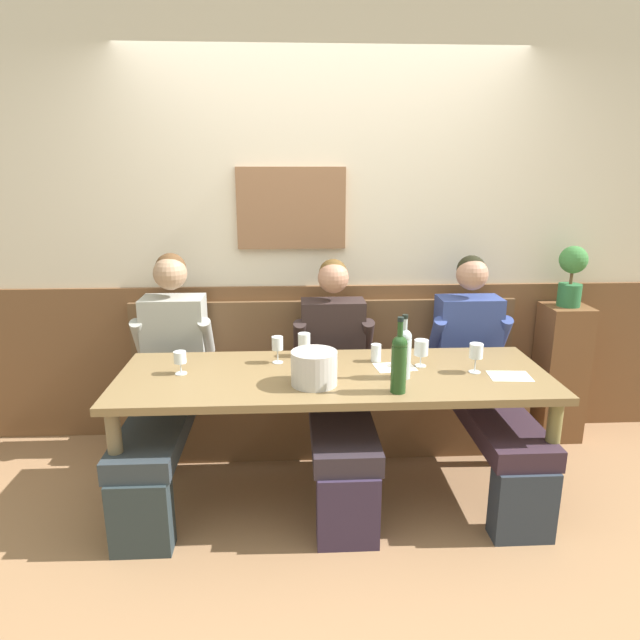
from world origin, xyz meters
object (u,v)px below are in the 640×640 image
wine_bottle_green_tall (399,362)px  wine_bottle_amber_mid (404,351)px  wall_bench (326,404)px  person_center_right_seat (483,372)px  wine_glass_right_end (304,341)px  wine_glass_center_front (180,358)px  water_tumbler_left (376,353)px  wine_glass_near_bucket (277,345)px  person_left_seat (337,378)px  potted_plant (572,273)px  wine_glass_by_bottle (476,352)px  person_center_left_seat (166,374)px  wine_glass_mid_right (421,349)px  ice_bucket (314,368)px  dining_table (334,388)px

wine_bottle_green_tall → wine_bottle_amber_mid: wine_bottle_green_tall is taller
wall_bench → wine_bottle_green_tall: wine_bottle_green_tall is taller
person_center_right_seat → wine_glass_right_end: bearing=-178.9°
wine_glass_center_front → water_tumbler_left: (1.05, 0.14, -0.04)m
wine_glass_near_bucket → water_tumbler_left: 0.55m
wine_glass_near_bucket → person_left_seat: bearing=17.9°
wine_bottle_green_tall → potted_plant: 1.62m
person_center_right_seat → wine_bottle_amber_mid: bearing=-145.4°
wine_glass_near_bucket → wine_glass_by_bottle: bearing=-11.2°
person_center_left_seat → wine_glass_near_bucket: person_center_left_seat is taller
wall_bench → wine_glass_center_front: 1.15m
person_center_left_seat → wine_glass_by_bottle: person_center_left_seat is taller
wine_glass_mid_right → wine_glass_by_bottle: bearing=-22.6°
wall_bench → wine_glass_mid_right: wall_bench is taller
ice_bucket → wine_bottle_green_tall: wine_bottle_green_tall is taller
wine_glass_near_bucket → potted_plant: potted_plant is taller
ice_bucket → wine_glass_by_bottle: (0.85, 0.12, 0.02)m
wall_bench → person_center_right_seat: 1.03m
person_center_right_seat → wine_glass_right_end: 1.08m
wine_bottle_green_tall → water_tumbler_left: bearing=95.2°
wine_glass_by_bottle → wine_glass_mid_right: size_ratio=1.07×
wine_bottle_amber_mid → wall_bench: bearing=115.7°
wine_bottle_green_tall → water_tumbler_left: 0.46m
person_left_seat → ice_bucket: size_ratio=5.41×
ice_bucket → wine_bottle_green_tall: bearing=-17.2°
wall_bench → wine_glass_mid_right: size_ratio=17.26×
person_center_left_seat → water_tumbler_left: size_ratio=13.07×
wine_bottle_amber_mid → wine_glass_right_end: (-0.50, 0.37, -0.05)m
person_center_right_seat → wine_bottle_green_tall: person_center_right_seat is taller
wine_glass_center_front → person_left_seat: bearing=16.8°
wine_glass_right_end → wine_glass_by_bottle: 0.94m
wall_bench → wine_glass_center_front: size_ratio=20.89×
ice_bucket → wine_glass_mid_right: 0.63m
wine_glass_center_front → potted_plant: 2.48m
wall_bench → person_left_seat: size_ratio=2.05×
dining_table → wine_glass_right_end: wine_glass_right_end is taller
ice_bucket → wine_glass_mid_right: bearing=21.4°
person_center_left_seat → person_center_right_seat: 1.86m
wine_glass_near_bucket → water_tumbler_left: (0.55, -0.01, -0.05)m
dining_table → person_center_right_seat: person_center_right_seat is taller
wine_glass_by_bottle → water_tumbler_left: 0.54m
person_left_seat → wine_glass_right_end: size_ratio=9.26×
wine_glass_center_front → water_tumbler_left: 1.06m
person_center_right_seat → wine_glass_near_bucket: size_ratio=8.42×
person_left_seat → wine_bottle_green_tall: 0.68m
person_left_seat → water_tumbler_left: (0.21, -0.12, 0.19)m
dining_table → ice_bucket: 0.25m
dining_table → person_center_left_seat: person_center_left_seat is taller
wine_bottle_green_tall → wine_glass_right_end: size_ratio=2.78×
ice_bucket → potted_plant: (1.69, 0.83, 0.31)m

